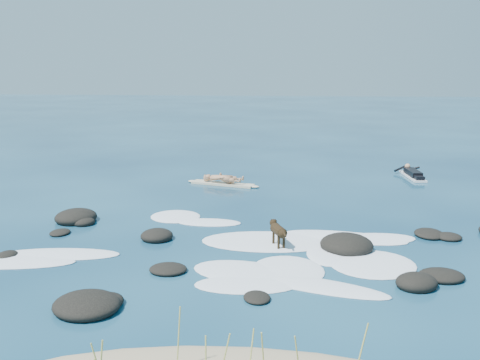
# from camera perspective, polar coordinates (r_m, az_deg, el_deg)

# --- Properties ---
(ground) EXTENTS (160.00, 160.00, 0.00)m
(ground) POSITION_cam_1_polar(r_m,az_deg,el_deg) (15.30, 3.14, -6.48)
(ground) COLOR #0A2642
(ground) RESTS_ON ground
(reef_rocks) EXTENTS (14.62, 7.88, 0.58)m
(reef_rocks) POSITION_cam_1_polar(r_m,az_deg,el_deg) (14.27, 1.07, -7.40)
(reef_rocks) COLOR black
(reef_rocks) RESTS_ON ground
(breaking_foam) EXTENTS (12.48, 7.23, 0.12)m
(breaking_foam) POSITION_cam_1_polar(r_m,az_deg,el_deg) (14.33, 1.49, -7.72)
(breaking_foam) COLOR white
(breaking_foam) RESTS_ON ground
(standing_surfer_rig) EXTENTS (3.19, 1.28, 1.85)m
(standing_surfer_rig) POSITION_cam_1_polar(r_m,az_deg,el_deg) (22.26, -1.86, 1.30)
(standing_surfer_rig) COLOR beige
(standing_surfer_rig) RESTS_ON ground
(paddling_surfer_rig) EXTENTS (1.21, 2.70, 0.47)m
(paddling_surfer_rig) POSITION_cam_1_polar(r_m,az_deg,el_deg) (25.16, 17.93, 0.63)
(paddling_surfer_rig) COLOR white
(paddling_surfer_rig) RESTS_ON ground
(dog) EXTENTS (0.58, 1.08, 0.72)m
(dog) POSITION_cam_1_polar(r_m,az_deg,el_deg) (14.65, 4.07, -5.37)
(dog) COLOR black
(dog) RESTS_ON ground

